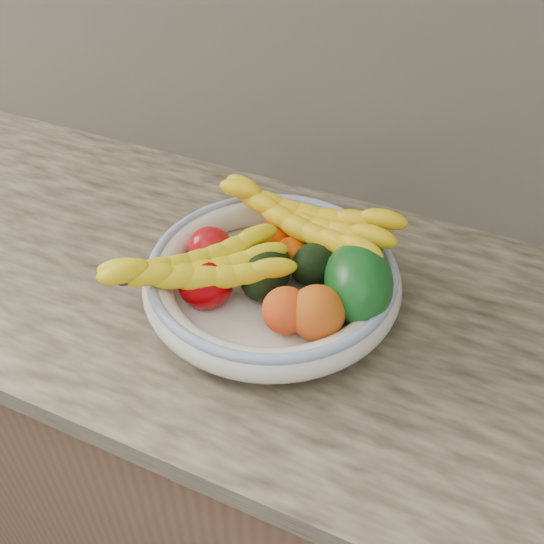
{
  "coord_description": "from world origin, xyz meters",
  "views": [
    {
      "loc": [
        0.28,
        1.04,
        1.56
      ],
      "look_at": [
        0.0,
        1.66,
        0.96
      ],
      "focal_mm": 40.0,
      "sensor_mm": 36.0,
      "label": 1
    }
  ],
  "objects_px": {
    "fruit_bowl": "(272,278)",
    "banana_bunch_front": "(198,272)",
    "banana_bunch_back": "(304,224)",
    "green_mango": "(358,282)"
  },
  "relations": [
    {
      "from": "fruit_bowl",
      "to": "banana_bunch_back",
      "type": "relative_size",
      "value": 1.21
    },
    {
      "from": "banana_bunch_back",
      "to": "banana_bunch_front",
      "type": "bearing_deg",
      "value": -114.07
    },
    {
      "from": "fruit_bowl",
      "to": "banana_bunch_front",
      "type": "height_order",
      "value": "banana_bunch_front"
    },
    {
      "from": "banana_bunch_back",
      "to": "banana_bunch_front",
      "type": "height_order",
      "value": "banana_bunch_back"
    },
    {
      "from": "fruit_bowl",
      "to": "banana_bunch_back",
      "type": "bearing_deg",
      "value": 83.37
    },
    {
      "from": "banana_bunch_back",
      "to": "green_mango",
      "type": "bearing_deg",
      "value": -27.59
    },
    {
      "from": "fruit_bowl",
      "to": "green_mango",
      "type": "bearing_deg",
      "value": 6.83
    },
    {
      "from": "banana_bunch_back",
      "to": "fruit_bowl",
      "type": "bearing_deg",
      "value": -89.71
    },
    {
      "from": "fruit_bowl",
      "to": "green_mango",
      "type": "relative_size",
      "value": 2.61
    },
    {
      "from": "fruit_bowl",
      "to": "banana_bunch_front",
      "type": "xyz_separation_m",
      "value": [
        -0.09,
        -0.07,
        0.03
      ]
    }
  ]
}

